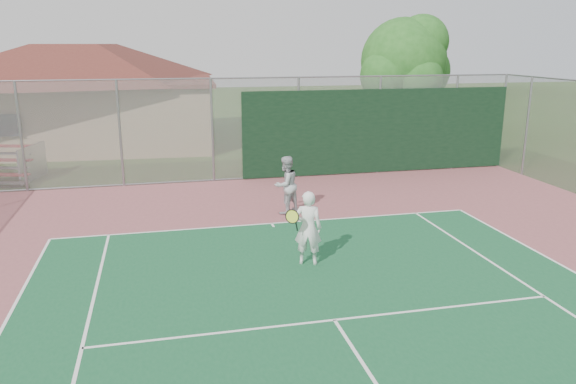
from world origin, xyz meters
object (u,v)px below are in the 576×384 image
at_px(clubhouse, 80,85).
at_px(player_white_front, 308,228).
at_px(player_grey_back, 286,186).
at_px(tree, 406,64).

distance_m(clubhouse, player_white_front, 17.86).
relative_size(clubhouse, player_grey_back, 8.09).
bearing_deg(clubhouse, player_grey_back, -59.38).
distance_m(clubhouse, tree, 14.58).
relative_size(player_white_front, player_grey_back, 1.00).
xyz_separation_m(player_white_front, player_grey_back, (0.38, 3.76, -0.01)).
bearing_deg(tree, player_white_front, -122.67).
distance_m(player_white_front, player_grey_back, 3.78).
relative_size(tree, player_white_front, 3.58).
bearing_deg(tree, clubhouse, 157.75).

